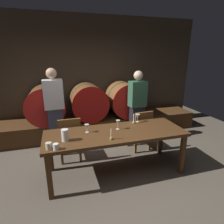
# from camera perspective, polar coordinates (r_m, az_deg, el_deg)

# --- Properties ---
(ground_plane) EXTENTS (8.27, 8.27, 0.00)m
(ground_plane) POSITION_cam_1_polar(r_m,az_deg,el_deg) (3.19, -0.77, -20.76)
(ground_plane) COLOR brown
(back_wall) EXTENTS (6.36, 0.24, 2.93)m
(back_wall) POSITION_cam_1_polar(r_m,az_deg,el_deg) (5.10, -8.96, 11.37)
(back_wall) COLOR #473A2D
(back_wall) RESTS_ON ground
(barrel_shelf) EXTENTS (5.72, 0.90, 0.44)m
(barrel_shelf) POSITION_cam_1_polar(r_m,az_deg,el_deg) (4.86, -7.39, -4.04)
(barrel_shelf) COLOR #4C2D16
(barrel_shelf) RESTS_ON ground
(wine_barrel_left) EXTENTS (0.86, 0.95, 0.86)m
(wine_barrel_left) POSITION_cam_1_polar(r_m,az_deg,el_deg) (4.62, -19.65, 2.38)
(wine_barrel_left) COLOR brown
(wine_barrel_left) RESTS_ON barrel_shelf
(wine_barrel_center) EXTENTS (0.86, 0.95, 0.86)m
(wine_barrel_center) POSITION_cam_1_polar(r_m,az_deg,el_deg) (4.67, -7.41, 3.38)
(wine_barrel_center) COLOR brown
(wine_barrel_center) RESTS_ON barrel_shelf
(wine_barrel_right) EXTENTS (0.86, 0.95, 0.86)m
(wine_barrel_right) POSITION_cam_1_polar(r_m,az_deg,el_deg) (4.90, 3.53, 4.15)
(wine_barrel_right) COLOR brown
(wine_barrel_right) RESTS_ON barrel_shelf
(dining_table) EXTENTS (2.30, 0.82, 0.75)m
(dining_table) POSITION_cam_1_polar(r_m,az_deg,el_deg) (3.09, 1.17, -7.37)
(dining_table) COLOR #4C2D16
(dining_table) RESTS_ON ground
(chair_left) EXTENTS (0.41, 0.41, 0.88)m
(chair_left) POSITION_cam_1_polar(r_m,az_deg,el_deg) (3.59, -12.89, -7.54)
(chair_left) COLOR brown
(chair_left) RESTS_ON ground
(chair_right) EXTENTS (0.44, 0.44, 0.88)m
(chair_right) POSITION_cam_1_polar(r_m,az_deg,el_deg) (3.94, 8.86, -5.04)
(chair_right) COLOR brown
(chair_right) RESTS_ON ground
(guest_left) EXTENTS (0.39, 0.26, 1.73)m
(guest_left) POSITION_cam_1_polar(r_m,az_deg,el_deg) (3.95, -17.21, 0.56)
(guest_left) COLOR #33384C
(guest_left) RESTS_ON ground
(guest_right) EXTENTS (0.40, 0.27, 1.63)m
(guest_right) POSITION_cam_1_polar(r_m,az_deg,el_deg) (4.35, 7.73, 1.98)
(guest_right) COLOR black
(guest_right) RESTS_ON ground
(candle_left) EXTENTS (0.05, 0.05, 0.18)m
(candle_left) POSITION_cam_1_polar(r_m,az_deg,el_deg) (2.78, -0.22, -7.51)
(candle_left) COLOR olive
(candle_left) RESTS_ON dining_table
(candle_right) EXTENTS (0.05, 0.05, 0.20)m
(candle_right) POSITION_cam_1_polar(r_m,az_deg,el_deg) (3.43, 6.69, -2.63)
(candle_right) COLOR olive
(candle_right) RESTS_ON dining_table
(pitcher) EXTENTS (0.10, 0.10, 0.18)m
(pitcher) POSITION_cam_1_polar(r_m,az_deg,el_deg) (2.80, -14.27, -6.92)
(pitcher) COLOR white
(pitcher) RESTS_ON dining_table
(wine_glass_left) EXTENTS (0.08, 0.08, 0.14)m
(wine_glass_left) POSITION_cam_1_polar(r_m,az_deg,el_deg) (3.03, -7.76, -4.52)
(wine_glass_left) COLOR silver
(wine_glass_left) RESTS_ON dining_table
(wine_glass_center) EXTENTS (0.07, 0.07, 0.16)m
(wine_glass_center) POSITION_cam_1_polar(r_m,az_deg,el_deg) (3.12, 1.85, -3.31)
(wine_glass_center) COLOR silver
(wine_glass_center) RESTS_ON dining_table
(wine_glass_right) EXTENTS (0.08, 0.08, 0.15)m
(wine_glass_right) POSITION_cam_1_polar(r_m,az_deg,el_deg) (3.50, 7.91, -1.34)
(wine_glass_right) COLOR white
(wine_glass_right) RESTS_ON dining_table
(cup_left) EXTENTS (0.08, 0.08, 0.09)m
(cup_left) POSITION_cam_1_polar(r_m,az_deg,el_deg) (2.65, -18.90, -9.84)
(cup_left) COLOR beige
(cup_left) RESTS_ON dining_table
(cup_right) EXTENTS (0.08, 0.08, 0.08)m
(cup_right) POSITION_cam_1_polar(r_m,az_deg,el_deg) (2.61, -16.90, -10.17)
(cup_right) COLOR white
(cup_right) RESTS_ON dining_table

